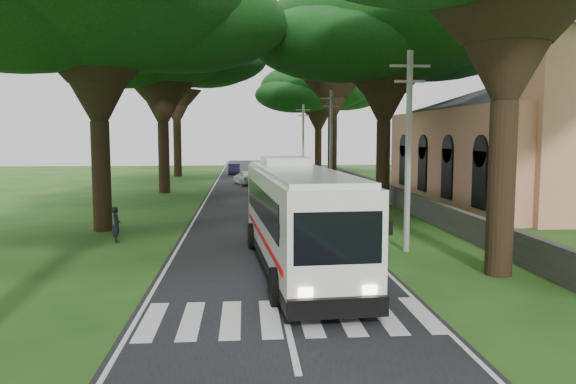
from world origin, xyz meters
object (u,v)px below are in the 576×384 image
(church, at_px, (519,132))
(distant_car_a, at_px, (246,177))
(pole_near, at_px, (408,148))
(distant_car_c, at_px, (266,167))
(pole_far, at_px, (303,139))
(distant_car_b, at_px, (234,169))
(coach_bus, at_px, (297,216))
(pedestrian, at_px, (116,225))
(pole_mid, at_px, (331,142))

(church, height_order, distant_car_a, church)
(church, bearing_deg, pole_near, -128.50)
(distant_car_a, height_order, distant_car_c, distant_car_a)
(pole_far, xyz_separation_m, distant_car_b, (-7.71, 4.24, -3.54))
(distant_car_c, bearing_deg, pole_near, 108.67)
(coach_bus, height_order, distant_car_a, coach_bus)
(pole_near, distance_m, distant_car_b, 45.05)
(coach_bus, bearing_deg, distant_car_c, 85.11)
(pole_near, xyz_separation_m, distant_car_c, (-3.83, 49.16, -3.54))
(pole_near, relative_size, distant_car_b, 2.15)
(distant_car_b, bearing_deg, pole_near, -79.48)
(pole_far, bearing_deg, distant_car_b, 151.17)
(distant_car_a, bearing_deg, pedestrian, 62.82)
(church, xyz_separation_m, coach_bus, (-17.07, -18.35, -3.01))
(coach_bus, relative_size, distant_car_c, 2.90)
(pole_near, relative_size, distant_car_a, 1.96)
(church, height_order, pole_near, church)
(distant_car_a, bearing_deg, coach_bus, 77.49)
(church, bearing_deg, pole_mid, 160.19)
(pole_far, distance_m, coach_bus, 43.12)
(church, xyz_separation_m, pole_far, (-12.36, 24.45, -0.73))
(distant_car_b, height_order, pedestrian, pedestrian)
(coach_bus, xyz_separation_m, distant_car_b, (-3.00, 47.04, -1.26))
(distant_car_b, xyz_separation_m, distant_car_c, (3.87, 4.92, -0.01))
(church, bearing_deg, coach_bus, -132.93)
(pole_mid, bearing_deg, pole_near, -90.00)
(pedestrian, bearing_deg, distant_car_c, -22.85)
(distant_car_b, relative_size, pedestrian, 2.35)
(distant_car_a, relative_size, distant_car_c, 0.98)
(pole_far, relative_size, coach_bus, 0.66)
(pole_near, bearing_deg, coach_bus, -149.22)
(church, distance_m, pole_far, 27.41)
(church, distance_m, pedestrian, 27.94)
(distant_car_b, distance_m, distant_car_c, 6.26)
(church, bearing_deg, pole_far, 116.82)
(pole_far, distance_m, distant_car_a, 12.11)
(pole_near, bearing_deg, pole_mid, 90.00)
(pole_mid, height_order, pedestrian, pole_mid)
(pole_mid, relative_size, distant_car_b, 2.15)
(church, height_order, pedestrian, church)
(coach_bus, distance_m, distant_car_c, 51.98)
(pedestrian, bearing_deg, church, -75.13)
(pole_far, height_order, distant_car_b, pole_far)
(church, relative_size, distant_car_c, 5.75)
(coach_bus, distance_m, distant_car_a, 33.18)
(distant_car_a, distance_m, distant_car_c, 19.02)
(distant_car_b, bearing_deg, pedestrian, -95.44)
(distant_car_a, bearing_deg, distant_car_b, -100.12)
(church, xyz_separation_m, pole_mid, (-12.36, 4.45, -0.73))
(pole_far, xyz_separation_m, distant_car_a, (-6.41, -9.68, -3.45))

